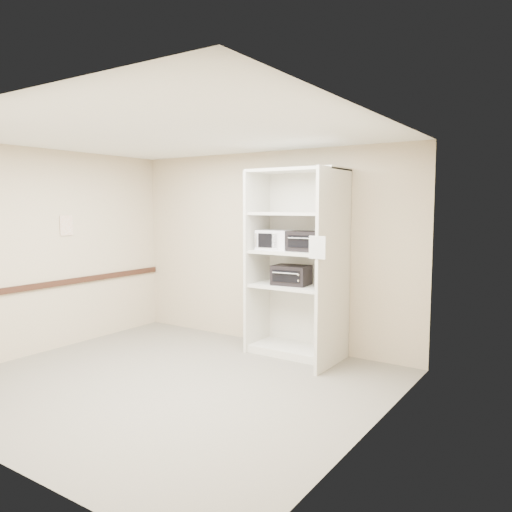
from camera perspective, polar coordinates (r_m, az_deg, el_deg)
The scene contains 12 objects.
floor at distance 5.76m, azimuth -9.63°, elevation -14.11°, with size 4.50×4.00×0.01m, color #686157.
ceiling at distance 5.47m, azimuth -10.12°, elevation 13.56°, with size 4.50×4.00×0.01m, color white.
wall_back at distance 7.03m, azimuth 1.43°, elevation 0.86°, with size 4.50×0.02×2.70m, color #C9B491.
wall_left at distance 7.18m, azimuth -23.00°, elevation 0.51°, with size 0.02×4.00×2.70m, color #C9B491.
wall_right at distance 4.24m, azimuth 12.80°, elevation -2.49°, with size 0.02×4.00×2.70m, color #C9B491.
shelving_unit at distance 6.46m, azimuth 5.01°, elevation -1.54°, with size 1.24×0.92×2.42m.
microwave at distance 6.63m, azimuth 2.16°, elevation 1.86°, with size 0.43×0.33×0.26m, color white.
toaster_oven_upper at distance 6.41m, azimuth 5.90°, elevation 1.69°, with size 0.45×0.33×0.26m, color black.
toaster_oven_lower at distance 6.53m, azimuth 4.07°, elevation -2.19°, with size 0.46×0.35×0.26m, color black.
paper_sign at distance 5.61m, azimuth 7.00°, elevation 0.97°, with size 0.20×0.01×0.25m, color white.
chair_rail at distance 7.22m, azimuth -22.76°, elevation -3.06°, with size 0.04×3.98×0.08m, color black.
wall_poster at distance 7.34m, azimuth -20.86°, elevation 3.28°, with size 0.01×0.20×0.27m, color silver.
Camera 1 is at (3.74, -3.92, 1.94)m, focal length 35.00 mm.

